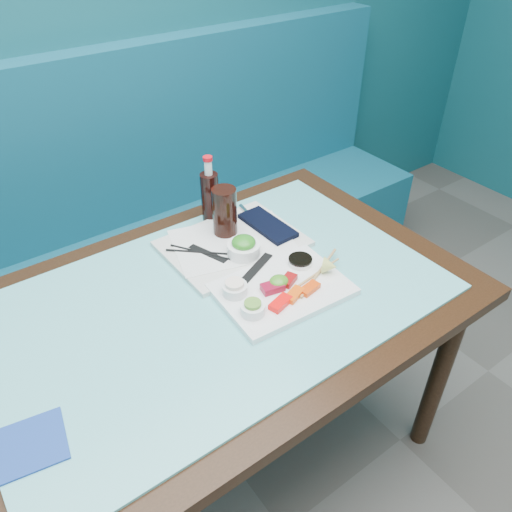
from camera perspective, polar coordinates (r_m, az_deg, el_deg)
booth_bench at (r=2.21m, az=-15.85°, el=-0.19°), size 3.00×0.56×1.17m
dining_table at (r=1.43m, az=-4.53°, el=-7.50°), size 1.40×0.90×0.75m
glass_top at (r=1.37m, az=-4.71°, el=-4.90°), size 1.22×0.76×0.01m
sashimi_plate at (r=1.38m, az=3.02°, el=-3.82°), size 0.36×0.27×0.02m
salmon_left at (r=1.31m, az=2.82°, el=-5.38°), size 0.07×0.05×0.02m
salmon_mid at (r=1.34m, az=4.38°, el=-4.42°), size 0.07×0.05×0.02m
salmon_right at (r=1.36m, az=6.14°, el=-3.70°), size 0.07×0.04×0.01m
tuna_left at (r=1.35m, az=1.91°, el=-3.60°), size 0.07×0.05×0.02m
tuna_right at (r=1.38m, az=3.73°, el=-2.76°), size 0.06×0.05×0.02m
seaweed_garnish at (r=1.36m, az=2.62°, el=-2.92°), size 0.07×0.07×0.03m
ramekin_wasabi at (r=1.28m, az=-0.38°, el=-6.05°), size 0.08×0.08×0.03m
wasabi_fill at (r=1.27m, az=-0.38°, el=-5.46°), size 0.06×0.06×0.01m
ramekin_ginger at (r=1.34m, az=-2.45°, el=-3.80°), size 0.08×0.08×0.03m
ginger_fill at (r=1.33m, az=-2.47°, el=-3.16°), size 0.06×0.06×0.01m
soy_dish at (r=1.45m, az=5.07°, el=-0.68°), size 0.08×0.08×0.01m
soy_fill at (r=1.44m, az=5.09°, el=-0.36°), size 0.08×0.08×0.01m
lemon_wedge at (r=1.41m, az=8.43°, el=-1.14°), size 0.06×0.06×0.05m
chopstick_sleeve at (r=1.42m, az=-0.06°, el=-1.47°), size 0.16×0.09×0.00m
wooden_chopstick_a at (r=1.42m, az=6.91°, el=-2.03°), size 0.20×0.03×0.01m
wooden_chopstick_b at (r=1.42m, az=7.21°, el=-1.85°), size 0.22×0.11×0.01m
serving_tray at (r=1.55m, az=-2.68°, el=1.41°), size 0.41×0.31×0.02m
paper_placemat at (r=1.54m, az=-2.69°, el=1.67°), size 0.41×0.34×0.00m
seaweed_bowl at (r=1.47m, az=-1.41°, el=0.76°), size 0.11×0.11×0.04m
seaweed_salad at (r=1.46m, az=-1.43°, el=1.58°), size 0.09×0.09×0.04m
cola_glass at (r=1.54m, az=-3.60°, el=5.09°), size 0.10×0.10×0.16m
navy_pouch at (r=1.60m, az=1.33°, el=3.53°), size 0.10×0.21×0.02m
fork at (r=1.67m, az=-1.01°, el=5.03°), size 0.03×0.10×0.01m
black_chopstick_a at (r=1.49m, az=-5.64°, el=0.25°), size 0.14×0.21×0.01m
black_chopstick_b at (r=1.49m, az=-5.38°, el=0.37°), size 0.20×0.18×0.01m
tray_sleeve at (r=1.49m, az=-5.51°, el=0.27°), size 0.07×0.14×0.00m
cola_bottle_body at (r=1.64m, az=-5.27°, el=6.70°), size 0.06×0.06×0.17m
cola_bottle_neck at (r=1.59m, az=-5.49°, el=10.04°), size 0.03×0.03×0.05m
cola_bottle_cap at (r=1.57m, az=-5.55°, el=11.02°), size 0.03×0.03×0.01m
blue_napkin at (r=1.16m, az=-24.24°, el=-19.01°), size 0.15×0.15×0.01m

